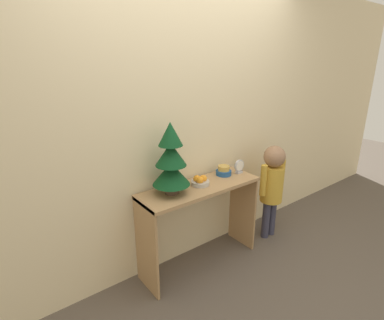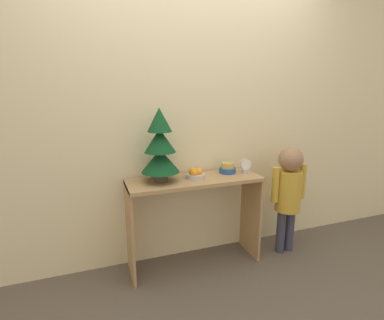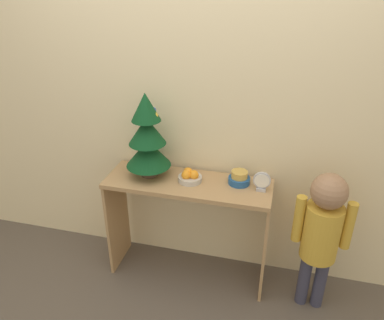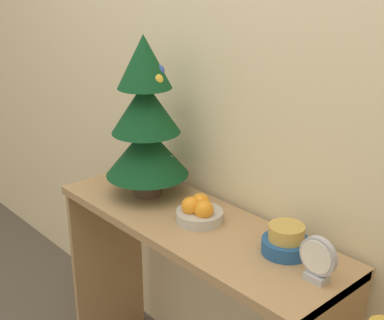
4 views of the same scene
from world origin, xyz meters
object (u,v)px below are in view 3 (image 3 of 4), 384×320
Objects in this scene: mini_tree at (147,138)px; desk_clock at (262,182)px; child_figure at (322,228)px; fruit_bowl at (190,176)px; singing_bowl at (239,178)px.

mini_tree reaches higher than desk_clock.
child_figure reaches higher than desk_clock.
desk_clock reaches higher than fruit_bowl.
mini_tree reaches higher than fruit_bowl.
child_figure reaches higher than fruit_bowl.
singing_bowl is (0.32, 0.05, 0.00)m from fruit_bowl.
singing_bowl is at bearing 159.79° from desk_clock.
fruit_bowl is 0.47m from desk_clock.
mini_tree is at bearing 178.17° from fruit_bowl.
fruit_bowl is at bearing -1.83° from mini_tree.
singing_bowl is at bearing 164.14° from child_figure.
mini_tree is at bearing -176.11° from singing_bowl.
mini_tree is 0.65m from singing_bowl.
desk_clock is (0.75, -0.01, -0.21)m from mini_tree.
mini_tree is 4.07× the size of singing_bowl.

